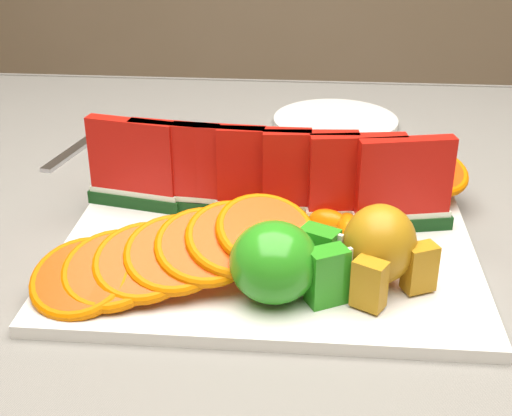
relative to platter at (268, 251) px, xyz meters
name	(u,v)px	position (x,y,z in m)	size (l,w,h in m)	color
table	(233,296)	(-0.05, 0.08, -0.11)	(1.40, 0.90, 0.75)	#4A2F1A
tablecloth	(232,249)	(-0.05, 0.08, -0.05)	(1.53, 1.03, 0.20)	gray
platter	(268,251)	(0.00, 0.00, 0.00)	(0.40, 0.30, 0.01)	silver
apple_cluster	(283,263)	(0.02, -0.09, 0.04)	(0.11, 0.09, 0.07)	#338E1B
pear_cluster	(381,248)	(0.10, -0.06, 0.04)	(0.09, 0.09, 0.07)	olive
side_plate	(335,121)	(0.07, 0.38, 0.00)	(0.21, 0.21, 0.01)	silver
fork	(82,144)	(-0.27, 0.27, 0.00)	(0.05, 0.19, 0.00)	silver
watermelon_row	(264,176)	(-0.01, 0.06, 0.05)	(0.39, 0.07, 0.10)	#0C4017
orange_fan_front	(175,254)	(-0.08, -0.07, 0.04)	(0.27, 0.16, 0.07)	#DF5302
orange_fan_back	(297,173)	(0.02, 0.12, 0.03)	(0.39, 0.12, 0.05)	#DF5302
tangerine_segments	(279,226)	(0.01, 0.02, 0.02)	(0.22, 0.07, 0.03)	orange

